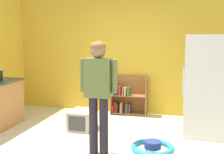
% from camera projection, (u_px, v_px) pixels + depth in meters
% --- Properties ---
extents(ground_plane, '(12.00, 12.00, 0.00)m').
position_uv_depth(ground_plane, '(96.00, 149.00, 4.64)').
color(ground_plane, beige).
rests_on(ground_plane, ground).
extents(back_wall, '(5.20, 0.06, 2.70)m').
position_uv_depth(back_wall, '(127.00, 54.00, 6.67)').
color(back_wall, gold).
rests_on(back_wall, ground).
extents(refrigerator, '(0.73, 0.68, 1.78)m').
position_uv_depth(refrigerator, '(205.00, 86.00, 5.16)').
color(refrigerator, white).
rests_on(refrigerator, ground).
extents(bookshelf, '(0.80, 0.28, 0.85)m').
position_uv_depth(bookshelf, '(127.00, 98.00, 6.62)').
color(bookshelf, '#9E6737').
rests_on(bookshelf, ground).
extents(standing_person, '(0.57, 0.23, 1.69)m').
position_uv_depth(standing_person, '(98.00, 87.00, 4.29)').
color(standing_person, '#28212D').
rests_on(standing_person, ground).
extents(baby_walker, '(0.60, 0.60, 0.32)m').
position_uv_depth(baby_walker, '(153.00, 152.00, 4.12)').
color(baby_walker, blue).
rests_on(baby_walker, ground).
extents(pet_carrier, '(0.42, 0.55, 0.36)m').
position_uv_depth(pet_carrier, '(82.00, 120.00, 5.60)').
color(pet_carrier, beige).
rests_on(pet_carrier, ground).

